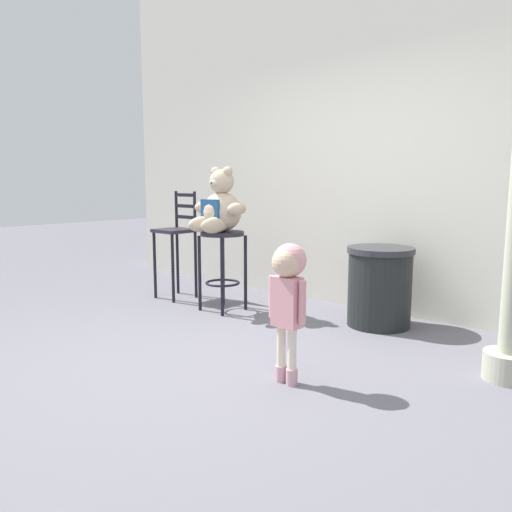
{
  "coord_description": "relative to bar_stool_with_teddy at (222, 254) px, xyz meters",
  "views": [
    {
      "loc": [
        2.51,
        -2.14,
        1.25
      ],
      "look_at": [
        -0.17,
        0.78,
        0.66
      ],
      "focal_mm": 35.25,
      "sensor_mm": 36.0,
      "label": 1
    }
  ],
  "objects": [
    {
      "name": "trash_bin",
      "position": [
        1.39,
        0.55,
        -0.21
      ],
      "size": [
        0.57,
        0.57,
        0.69
      ],
      "color": "black",
      "rests_on": "ground_plane"
    },
    {
      "name": "bar_stool_with_teddy",
      "position": [
        0.0,
        0.0,
        0.0
      ],
      "size": [
        0.42,
        0.42,
        0.77
      ],
      "color": "#25202C",
      "rests_on": "ground_plane"
    },
    {
      "name": "ground_plane",
      "position": [
        0.96,
        -1.18,
        -0.56
      ],
      "size": [
        24.0,
        24.0,
        0.0
      ],
      "primitive_type": "plane",
      "color": "slate"
    },
    {
      "name": "child_walking",
      "position": [
        1.6,
        -0.98,
        0.08
      ],
      "size": [
        0.28,
        0.22,
        0.88
      ],
      "rotation": [
        0.0,
        0.0,
        -2.87
      ],
      "color": "#CA95A3",
      "rests_on": "ground_plane"
    },
    {
      "name": "bar_chair_empty",
      "position": [
        -0.76,
        0.05,
        0.09
      ],
      "size": [
        0.36,
        0.36,
        1.14
      ],
      "color": "#25202C",
      "rests_on": "ground_plane"
    },
    {
      "name": "building_wall",
      "position": [
        0.96,
        1.14,
        1.39
      ],
      "size": [
        7.18,
        0.3,
        3.9
      ],
      "primitive_type": "cube",
      "color": "beige",
      "rests_on": "ground_plane"
    },
    {
      "name": "teddy_bear",
      "position": [
        -0.0,
        -0.03,
        0.44
      ],
      "size": [
        0.58,
        0.52,
        0.61
      ],
      "color": "#C0A98F",
      "rests_on": "bar_stool_with_teddy"
    }
  ]
}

